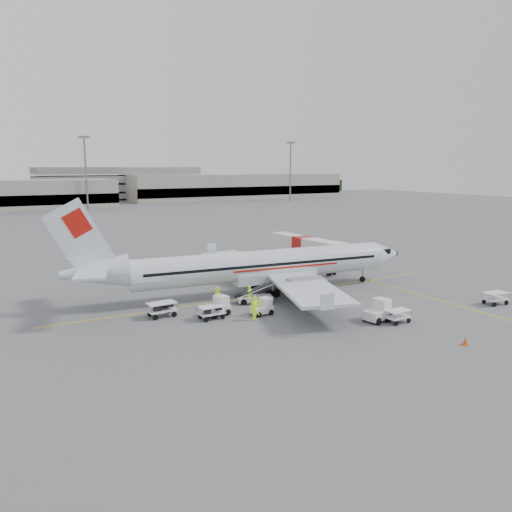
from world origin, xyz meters
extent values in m
plane|color=#56595B|center=(0.00, 0.00, 0.00)|extent=(360.00, 360.00, 0.00)
cube|color=yellow|center=(0.00, 0.00, 0.01)|extent=(44.00, 0.20, 0.01)
cube|color=yellow|center=(14.00, -8.00, 0.01)|extent=(0.20, 20.00, 0.01)
cone|color=#EA4B0B|center=(12.02, 4.31, 0.28)|extent=(0.35, 0.35, 0.57)
cone|color=#EA4B0B|center=(6.44, 8.59, 0.26)|extent=(0.32, 0.32, 0.53)
cone|color=#EA4B0B|center=(5.57, -19.90, 0.35)|extent=(0.43, 0.43, 0.69)
imported|color=#C4FF14|center=(-2.95, -2.02, 0.89)|extent=(0.72, 0.54, 1.79)
imported|color=#C4FF14|center=(-6.05, -1.50, 0.95)|extent=(1.08, 0.93, 1.89)
imported|color=#C4FF14|center=(-5.07, -6.81, 0.80)|extent=(0.84, 1.15, 1.59)
imported|color=#C4FF14|center=(-4.41, -5.75, 0.91)|extent=(1.09, 0.49, 1.82)
camera|label=1|loc=(-25.27, -43.09, 13.07)|focal=35.00mm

